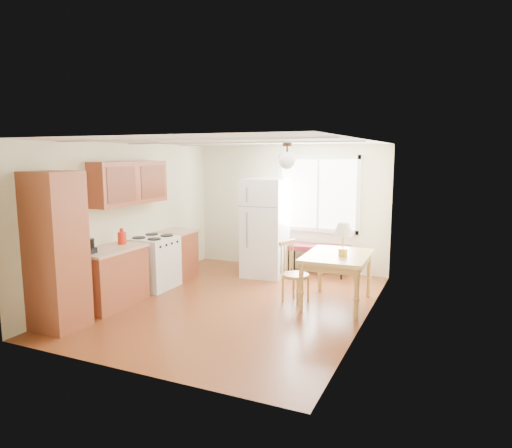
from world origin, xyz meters
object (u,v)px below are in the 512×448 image
Objects in this scene: refrigerator at (265,228)px; chair at (291,267)px; dining_table at (337,261)px; bench at (317,248)px.

chair is at bearing -55.79° from refrigerator.
bench is at bearing 114.61° from dining_table.
dining_table is (0.79, -1.60, 0.18)m from bench.
refrigerator reaches higher than bench.
refrigerator reaches higher than chair.
bench is at bearing 23.92° from refrigerator.
bench is 1.79m from dining_table.
dining_table is at bearing 28.39° from chair.
refrigerator reaches higher than dining_table.
chair is at bearing -92.30° from bench.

